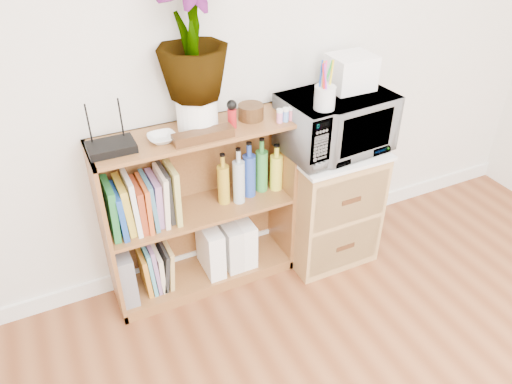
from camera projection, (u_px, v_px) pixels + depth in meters
skirting_board at (249, 241)px, 3.10m from camera, size 4.00×0.02×0.10m
bookshelf at (200, 212)px, 2.63m from camera, size 1.00×0.30×0.95m
wicker_unit at (326, 203)px, 2.91m from camera, size 0.50×0.45×0.70m
microwave at (335, 123)px, 2.61m from camera, size 0.58×0.42×0.31m
pen_cup at (325, 98)px, 2.36m from camera, size 0.10×0.10×0.11m
small_appliance at (351, 72)px, 2.55m from camera, size 0.22×0.19×0.18m
router at (111, 147)px, 2.20m from camera, size 0.21×0.14×0.04m
white_bowl at (162, 138)px, 2.28m from camera, size 0.13×0.13×0.03m
plant_pot at (197, 113)px, 2.35m from camera, size 0.19×0.19×0.16m
potted_plant at (191, 33)px, 2.14m from camera, size 0.32×0.32×0.58m
trinket_box at (203, 136)px, 2.28m from camera, size 0.29×0.07×0.05m
kokeshi_doll at (232, 118)px, 2.37m from camera, size 0.04×0.04×0.10m
wooden_bowl at (251, 112)px, 2.46m from camera, size 0.13×0.13×0.07m
paint_jars at (286, 117)px, 2.44m from camera, size 0.10×0.04×0.05m
file_box at (123, 273)px, 2.61m from camera, size 0.09×0.24×0.30m
magazine_holder_left at (210, 248)px, 2.78m from camera, size 0.09×0.24×0.29m
magazine_holder_mid at (229, 244)px, 2.83m from camera, size 0.09×0.22×0.28m
magazine_holder_right at (243, 240)px, 2.86m from camera, size 0.09×0.22×0.28m
cookbooks at (142, 201)px, 2.44m from camera, size 0.34×0.20×0.31m
liquor_bottles at (256, 171)px, 2.65m from camera, size 0.45×0.07×0.31m
lower_books at (155, 266)px, 2.69m from camera, size 0.17×0.19×0.29m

